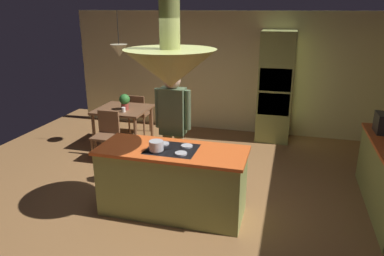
{
  "coord_description": "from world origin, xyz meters",
  "views": [
    {
      "loc": [
        1.39,
        -4.27,
        2.61
      ],
      "look_at": [
        0.1,
        0.4,
        1.0
      ],
      "focal_mm": 33.99,
      "sensor_mm": 36.0,
      "label": 1
    }
  ],
  "objects_px": {
    "oven_tower": "(275,87)",
    "chair_facing_island": "(107,132)",
    "dining_table": "(123,114)",
    "potted_plant_on_table": "(125,101)",
    "cup_on_table": "(124,110)",
    "person_at_island": "(173,124)",
    "kitchen_island": "(172,181)",
    "cooking_pot_on_cooktop": "(156,146)",
    "chair_by_back_wall": "(138,112)"
  },
  "relations": [
    {
      "from": "oven_tower",
      "to": "chair_facing_island",
      "type": "distance_m",
      "value": 3.4
    },
    {
      "from": "dining_table",
      "to": "potted_plant_on_table",
      "type": "distance_m",
      "value": 0.29
    },
    {
      "from": "cup_on_table",
      "to": "person_at_island",
      "type": "bearing_deg",
      "value": -41.42
    },
    {
      "from": "dining_table",
      "to": "cup_on_table",
      "type": "relative_size",
      "value": 10.8
    },
    {
      "from": "person_at_island",
      "to": "chair_facing_island",
      "type": "height_order",
      "value": "person_at_island"
    },
    {
      "from": "person_at_island",
      "to": "chair_facing_island",
      "type": "relative_size",
      "value": 2.03
    },
    {
      "from": "kitchen_island",
      "to": "cooking_pot_on_cooktop",
      "type": "height_order",
      "value": "cooking_pot_on_cooktop"
    },
    {
      "from": "person_at_island",
      "to": "cup_on_table",
      "type": "distance_m",
      "value": 1.84
    },
    {
      "from": "dining_table",
      "to": "cup_on_table",
      "type": "bearing_deg",
      "value": -60.66
    },
    {
      "from": "cooking_pot_on_cooktop",
      "to": "potted_plant_on_table",
      "type": "bearing_deg",
      "value": 123.98
    },
    {
      "from": "chair_facing_island",
      "to": "cup_on_table",
      "type": "distance_m",
      "value": 0.56
    },
    {
      "from": "person_at_island",
      "to": "cup_on_table",
      "type": "relative_size",
      "value": 19.6
    },
    {
      "from": "cooking_pot_on_cooktop",
      "to": "chair_facing_island",
      "type": "bearing_deg",
      "value": 134.95
    },
    {
      "from": "kitchen_island",
      "to": "potted_plant_on_table",
      "type": "relative_size",
      "value": 6.39
    },
    {
      "from": "kitchen_island",
      "to": "chair_by_back_wall",
      "type": "bearing_deg",
      "value": 121.38
    },
    {
      "from": "dining_table",
      "to": "chair_by_back_wall",
      "type": "height_order",
      "value": "chair_by_back_wall"
    },
    {
      "from": "oven_tower",
      "to": "dining_table",
      "type": "height_order",
      "value": "oven_tower"
    },
    {
      "from": "kitchen_island",
      "to": "person_at_island",
      "type": "xyz_separation_m",
      "value": [
        -0.2,
        0.66,
        0.57
      ]
    },
    {
      "from": "kitchen_island",
      "to": "cup_on_table",
      "type": "distance_m",
      "value": 2.46
    },
    {
      "from": "oven_tower",
      "to": "cooking_pot_on_cooktop",
      "type": "distance_m",
      "value": 3.6
    },
    {
      "from": "potted_plant_on_table",
      "to": "cup_on_table",
      "type": "distance_m",
      "value": 0.22
    },
    {
      "from": "potted_plant_on_table",
      "to": "cooking_pot_on_cooktop",
      "type": "bearing_deg",
      "value": -56.02
    },
    {
      "from": "oven_tower",
      "to": "cup_on_table",
      "type": "xyz_separation_m",
      "value": [
        -2.67,
        -1.38,
        -0.29
      ]
    },
    {
      "from": "oven_tower",
      "to": "dining_table",
      "type": "relative_size",
      "value": 2.26
    },
    {
      "from": "chair_by_back_wall",
      "to": "cup_on_table",
      "type": "relative_size",
      "value": 9.67
    },
    {
      "from": "oven_tower",
      "to": "potted_plant_on_table",
      "type": "relative_size",
      "value": 7.31
    },
    {
      "from": "oven_tower",
      "to": "cup_on_table",
      "type": "distance_m",
      "value": 3.02
    },
    {
      "from": "chair_by_back_wall",
      "to": "cooking_pot_on_cooktop",
      "type": "relative_size",
      "value": 4.83
    },
    {
      "from": "chair_facing_island",
      "to": "cup_on_table",
      "type": "height_order",
      "value": "chair_facing_island"
    },
    {
      "from": "kitchen_island",
      "to": "cooking_pot_on_cooktop",
      "type": "bearing_deg",
      "value": -140.91
    },
    {
      "from": "dining_table",
      "to": "chair_by_back_wall",
      "type": "bearing_deg",
      "value": 90.0
    },
    {
      "from": "chair_by_back_wall",
      "to": "cup_on_table",
      "type": "height_order",
      "value": "chair_by_back_wall"
    },
    {
      "from": "chair_by_back_wall",
      "to": "cup_on_table",
      "type": "xyz_separation_m",
      "value": [
        0.13,
        -0.92,
        0.3
      ]
    },
    {
      "from": "kitchen_island",
      "to": "chair_by_back_wall",
      "type": "distance_m",
      "value": 3.27
    },
    {
      "from": "potted_plant_on_table",
      "to": "kitchen_island",
      "type": "bearing_deg",
      "value": -51.49
    },
    {
      "from": "dining_table",
      "to": "cup_on_table",
      "type": "distance_m",
      "value": 0.31
    },
    {
      "from": "dining_table",
      "to": "chair_facing_island",
      "type": "relative_size",
      "value": 1.12
    },
    {
      "from": "chair_facing_island",
      "to": "potted_plant_on_table",
      "type": "xyz_separation_m",
      "value": [
        0.08,
        0.62,
        0.42
      ]
    },
    {
      "from": "chair_by_back_wall",
      "to": "chair_facing_island",
      "type": "bearing_deg",
      "value": 90.0
    },
    {
      "from": "oven_tower",
      "to": "cooking_pot_on_cooktop",
      "type": "bearing_deg",
      "value": -110.48
    },
    {
      "from": "oven_tower",
      "to": "chair_by_back_wall",
      "type": "relative_size",
      "value": 2.52
    },
    {
      "from": "cup_on_table",
      "to": "dining_table",
      "type": "bearing_deg",
      "value": 119.34
    },
    {
      "from": "cooking_pot_on_cooktop",
      "to": "cup_on_table",
      "type": "bearing_deg",
      "value": 125.21
    },
    {
      "from": "dining_table",
      "to": "person_at_island",
      "type": "bearing_deg",
      "value": -43.85
    },
    {
      "from": "kitchen_island",
      "to": "oven_tower",
      "type": "distance_m",
      "value": 3.48
    },
    {
      "from": "person_at_island",
      "to": "potted_plant_on_table",
      "type": "distance_m",
      "value": 1.98
    },
    {
      "from": "potted_plant_on_table",
      "to": "cup_on_table",
      "type": "relative_size",
      "value": 3.33
    },
    {
      "from": "oven_tower",
      "to": "cooking_pot_on_cooktop",
      "type": "height_order",
      "value": "oven_tower"
    },
    {
      "from": "dining_table",
      "to": "cup_on_table",
      "type": "height_order",
      "value": "cup_on_table"
    },
    {
      "from": "dining_table",
      "to": "chair_by_back_wall",
      "type": "xyz_separation_m",
      "value": [
        0.0,
        0.69,
        -0.15
      ]
    }
  ]
}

